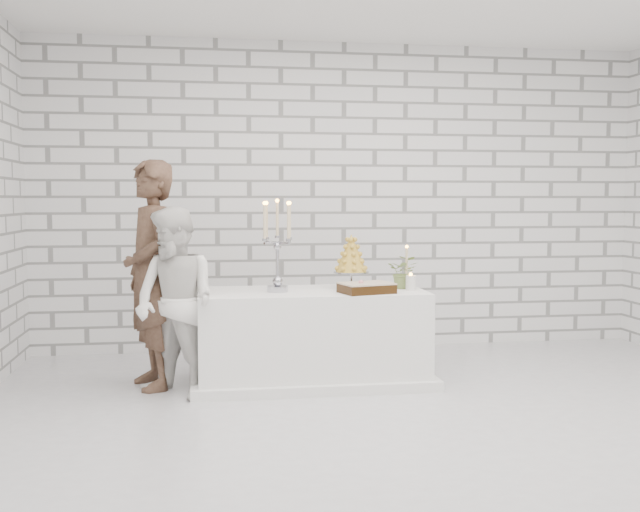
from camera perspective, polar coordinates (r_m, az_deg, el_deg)
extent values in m
cube|color=silver|center=(5.10, 7.06, -12.50)|extent=(6.00, 5.00, 0.01)
cube|color=white|center=(7.32, 1.84, 4.57)|extent=(6.00, 0.01, 3.00)
cube|color=white|center=(2.57, 22.74, 4.45)|extent=(6.00, 0.01, 3.00)
cube|color=white|center=(5.98, -0.63, -6.24)|extent=(1.80, 0.80, 0.75)
imported|color=#3C271D|center=(5.92, -12.88, -1.40)|extent=(0.62, 0.76, 1.79)
imported|color=white|center=(5.60, -11.09, -3.55)|extent=(0.88, 0.87, 1.43)
cube|color=black|center=(5.77, 3.61, -2.46)|extent=(0.45, 0.37, 0.08)
cylinder|color=white|center=(5.97, 7.00, -2.07)|extent=(0.10, 0.10, 0.12)
cylinder|color=beige|center=(6.27, 6.69, -0.84)|extent=(0.06, 0.06, 0.32)
imported|color=#5C843F|center=(6.08, 6.48, -1.23)|extent=(0.31, 0.29, 0.27)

